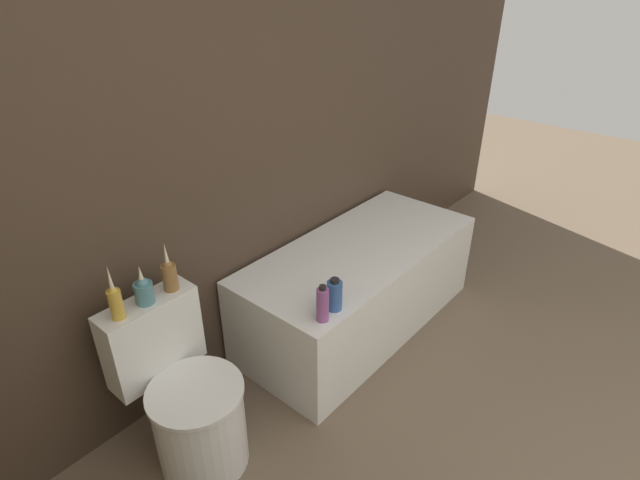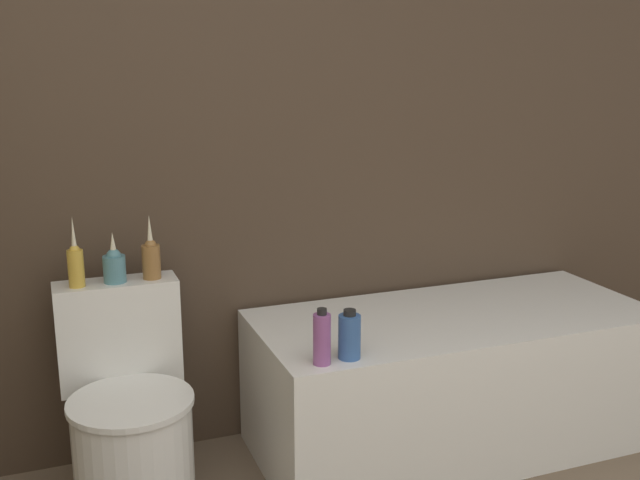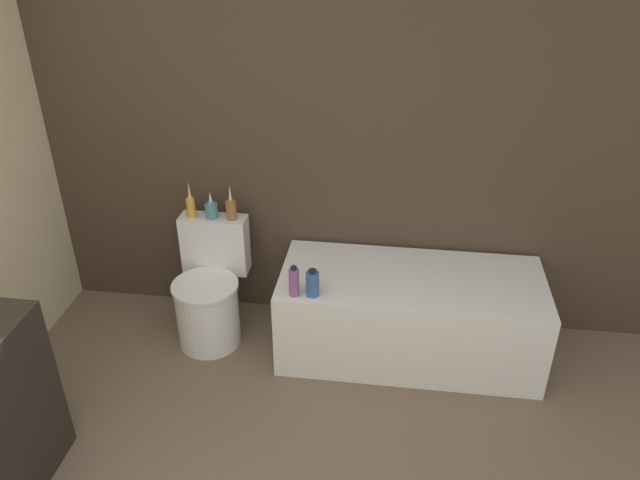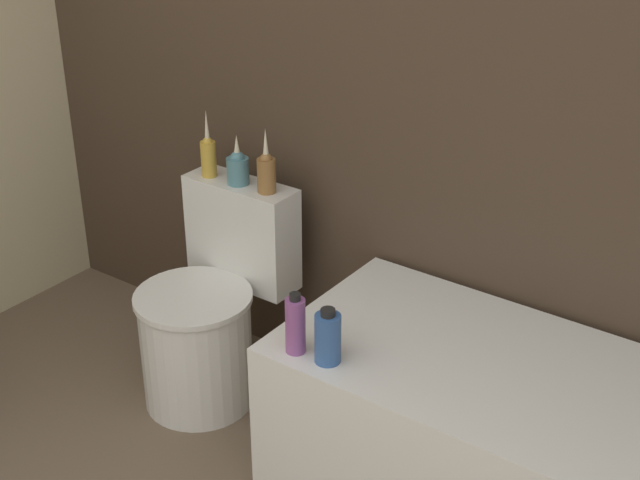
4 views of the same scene
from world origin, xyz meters
name	(u,v)px [view 1 (image 1 of 4)]	position (x,y,z in m)	size (l,w,h in m)	color
wall_back_tiled	(191,137)	(0.00, 2.41, 1.30)	(6.40, 0.06, 2.60)	#423326
bathtub	(359,285)	(0.78, 2.02, 0.28)	(1.55, 0.68, 0.54)	white
toilet	(188,402)	(-0.46, 2.02, 0.31)	(0.42, 0.55, 0.75)	white
vase_gold	(115,301)	(-0.58, 2.20, 0.83)	(0.05, 0.05, 0.24)	gold
vase_silver	(144,290)	(-0.46, 2.21, 0.81)	(0.08, 0.08, 0.18)	teal
vase_bronze	(169,274)	(-0.33, 2.21, 0.83)	(0.06, 0.06, 0.23)	olive
shampoo_bottle_tall	(323,304)	(0.13, 1.76, 0.63)	(0.06, 0.06, 0.19)	#8C4C8C
shampoo_bottle_short	(335,295)	(0.23, 1.77, 0.62)	(0.07, 0.07, 0.17)	#335999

